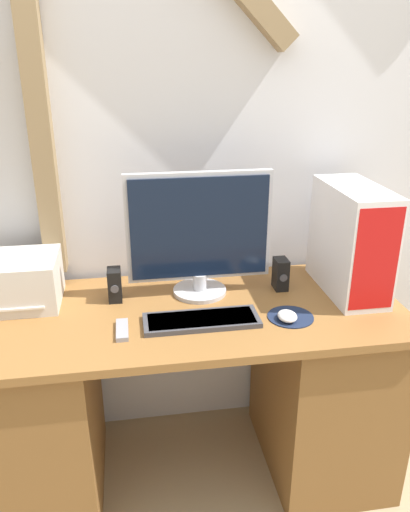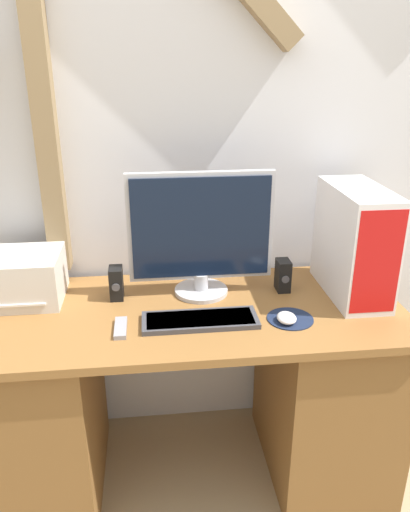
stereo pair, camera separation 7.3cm
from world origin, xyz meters
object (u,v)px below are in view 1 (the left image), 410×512
object	(u,v)px
mouse	(287,316)
speaker_left	(115,285)
computer_tower	(351,240)
remote_control	(122,330)
printer	(20,281)
keyboard	(201,320)
speaker_right	(281,274)
monitor	(199,233)

from	to	relation	value
mouse	speaker_left	world-z (taller)	speaker_left
computer_tower	remote_control	distance (m)	0.92
computer_tower	remote_control	size ratio (longest dim) A/B	3.18
printer	keyboard	bearing A→B (deg)	-21.77
printer	speaker_right	bearing A→B (deg)	-2.00
keyboard	mouse	size ratio (longest dim) A/B	4.83
mouse	speaker_right	bearing A→B (deg)	78.52
mouse	remote_control	bearing A→B (deg)	178.46
printer	speaker_left	world-z (taller)	printer
speaker_right	printer	bearing A→B (deg)	178.00
speaker_left	remote_control	world-z (taller)	speaker_left
printer	speaker_right	size ratio (longest dim) A/B	2.26
mouse	printer	distance (m)	0.98
monitor	speaker_right	world-z (taller)	monitor
mouse	speaker_left	xyz separation A→B (m)	(-0.59, 0.26, 0.04)
computer_tower	speaker_left	world-z (taller)	computer_tower
monitor	speaker_left	bearing A→B (deg)	-177.61
remote_control	printer	bearing A→B (deg)	143.11
keyboard	printer	size ratio (longest dim) A/B	1.42
computer_tower	speaker_right	xyz separation A→B (m)	(-0.25, 0.05, -0.15)
monitor	remote_control	distance (m)	0.46
keyboard	printer	distance (m)	0.69
speaker_left	mouse	bearing A→B (deg)	-23.57
mouse	printer	bearing A→B (deg)	162.79
mouse	monitor	bearing A→B (deg)	134.65
computer_tower	remote_control	world-z (taller)	computer_tower
computer_tower	speaker_right	size ratio (longest dim) A/B	3.33
keyboard	computer_tower	size ratio (longest dim) A/B	0.96
keyboard	speaker_right	xyz separation A→B (m)	(0.35, 0.22, 0.05)
speaker_right	remote_control	world-z (taller)	speaker_right
speaker_right	computer_tower	bearing A→B (deg)	-11.76
speaker_right	keyboard	bearing A→B (deg)	-147.76
monitor	mouse	xyz separation A→B (m)	(0.27, -0.27, -0.23)
speaker_left	remote_control	xyz separation A→B (m)	(0.02, -0.24, -0.05)
mouse	computer_tower	bearing A→B (deg)	33.54
keyboard	mouse	world-z (taller)	mouse
mouse	remote_control	size ratio (longest dim) A/B	0.63
computer_tower	printer	distance (m)	1.25
speaker_left	speaker_right	distance (m)	0.64
mouse	speaker_right	world-z (taller)	speaker_right
keyboard	speaker_left	world-z (taller)	speaker_left
speaker_left	remote_control	size ratio (longest dim) A/B	0.96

